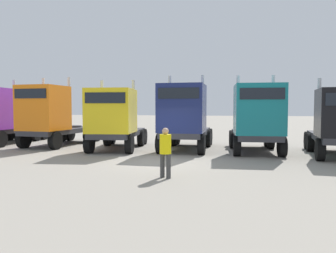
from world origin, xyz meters
TOP-DOWN VIEW (x-y plane):
  - ground at (0.00, 0.00)m, footprint 200.00×200.00m
  - semi_truck_orange at (-8.30, 3.78)m, footprint 2.58×6.31m
  - semi_truck_yellow at (-3.60, 3.02)m, footprint 3.52×6.33m
  - semi_truck_navy at (0.30, 3.74)m, footprint 2.85×6.17m
  - semi_truck_teal at (4.23, 3.86)m, footprint 3.20×5.90m
  - visitor_in_hivis at (1.16, -3.29)m, footprint 0.53×0.53m

SIDE VIEW (x-z plane):
  - ground at x=0.00m, z-range 0.00..0.00m
  - visitor_in_hivis at x=1.16m, z-range 0.14..1.88m
  - semi_truck_yellow at x=-3.60m, z-range -0.20..3.88m
  - semi_truck_teal at x=4.23m, z-range -0.20..4.04m
  - semi_truck_navy at x=0.30m, z-range -0.23..4.08m
  - semi_truck_orange at x=-8.30m, z-range -0.24..4.16m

